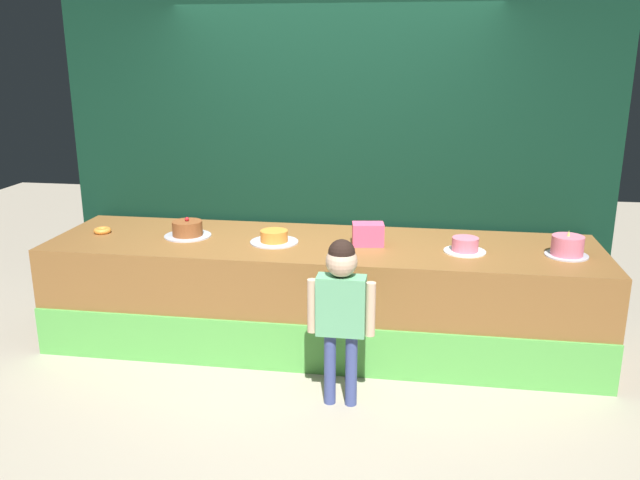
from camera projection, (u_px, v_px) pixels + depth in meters
The scene contains 10 objects.
ground_plane at pixel (310, 373), 4.55m from camera, with size 12.00×12.00×0.00m, color #ADA38E.
stage_platform at pixel (321, 293), 4.93m from camera, with size 4.04×1.06×0.79m.
curtain_backdrop at pixel (333, 142), 5.23m from camera, with size 4.39×0.08×2.90m, color black.
child_figure at pixel (341, 300), 3.96m from camera, with size 0.42×0.19×1.08m.
pink_box at pixel (368, 234), 4.74m from camera, with size 0.23×0.15×0.16m, color #F5537F.
donut at pixel (102, 231), 5.07m from camera, with size 0.13×0.13×0.04m, color orange.
cake_far_left at pixel (187, 229), 4.97m from camera, with size 0.35×0.35×0.15m.
cake_center_left at pixel (274, 237), 4.81m from camera, with size 0.36×0.36×0.09m.
cake_center_right at pixel (465, 246), 4.58m from camera, with size 0.29×0.29×0.11m.
cake_far_right at pixel (567, 247), 4.49m from camera, with size 0.29×0.29×0.18m.
Camera 1 is at (0.70, -4.06, 2.15)m, focal length 36.76 mm.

